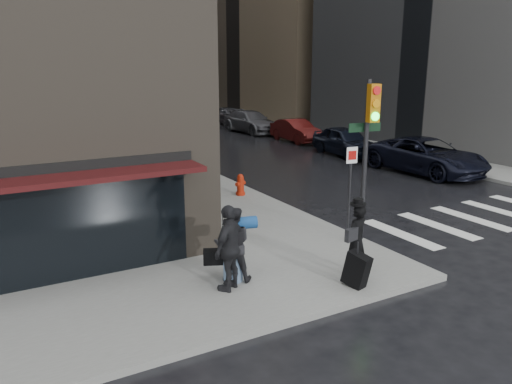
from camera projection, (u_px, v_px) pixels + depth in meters
ground at (328, 268)px, 12.58m from camera, size 140.00×140.00×0.00m
sidewalk_left at (96, 135)px, 35.36m from camera, size 4.00×50.00×0.15m
sidewalk_right at (261, 124)px, 41.75m from camera, size 3.00×50.00×0.15m
crosswalk at (487, 215)px, 16.97m from camera, size 8.50×3.00×0.01m
bldg_right_far at (229, 9)px, 70.74m from camera, size 22.00×20.00×25.00m
storefront at (6, 220)px, 10.41m from camera, size 8.40×1.11×2.83m
man_overcoat at (356, 245)px, 11.47m from camera, size 0.98×1.16×1.90m
man_jeans at (232, 244)px, 11.29m from camera, size 1.21×1.04×1.76m
man_greycoat at (230, 248)px, 10.82m from camera, size 1.21×1.02×1.94m
traffic_light at (367, 139)px, 13.43m from camera, size 1.11×0.55×4.45m
fire_hydrant at (240, 186)px, 18.88m from camera, size 0.47×0.36×0.81m
parked_car_0 at (426, 156)px, 23.28m from camera, size 2.96×6.00×1.64m
parked_car_1 at (345, 141)px, 27.79m from camera, size 2.26×4.83×1.60m
parked_car_2 at (296, 131)px, 32.66m from camera, size 1.65×4.46×1.46m
parked_car_3 at (251, 122)px, 37.13m from camera, size 2.74×5.65×1.58m
parked_car_4 at (229, 115)px, 42.25m from camera, size 1.93×4.40×1.48m
parked_car_5 at (203, 109)px, 46.89m from camera, size 1.92×5.02×1.63m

